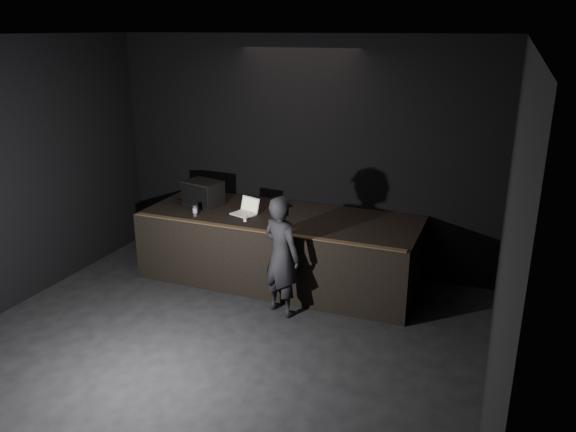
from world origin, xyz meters
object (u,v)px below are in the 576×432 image
(beer_can, at_px, (195,211))
(stage_riser, at_px, (280,247))
(stage_monitor, at_px, (203,193))
(laptop, at_px, (246,210))
(person, at_px, (282,256))

(beer_can, bearing_deg, stage_riser, 22.97)
(stage_riser, xyz_separation_m, stage_monitor, (-1.29, 0.05, 0.68))
(stage_riser, distance_m, stage_monitor, 1.46)
(stage_monitor, relative_size, laptop, 1.53)
(laptop, distance_m, beer_can, 0.74)
(laptop, height_order, person, person)
(stage_riser, relative_size, beer_can, 25.31)
(stage_riser, height_order, stage_monitor, stage_monitor)
(laptop, bearing_deg, person, -24.70)
(stage_riser, distance_m, laptop, 0.75)
(stage_monitor, distance_m, laptop, 0.83)
(stage_riser, relative_size, laptop, 9.75)
(person, bearing_deg, beer_can, 5.52)
(laptop, bearing_deg, stage_monitor, -172.99)
(stage_monitor, xyz_separation_m, laptop, (0.81, -0.16, -0.12))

